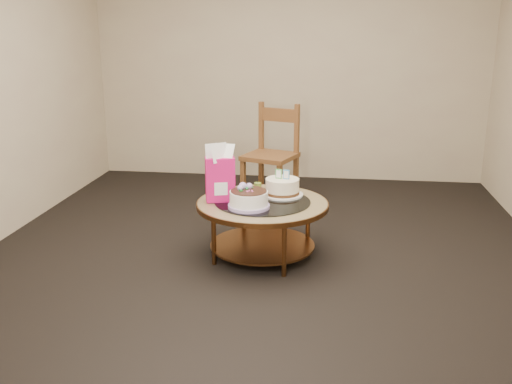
# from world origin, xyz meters

# --- Properties ---
(ground) EXTENTS (5.00, 5.00, 0.00)m
(ground) POSITION_xyz_m (0.00, 0.00, 0.00)
(ground) COLOR black
(ground) RESTS_ON ground
(room_walls) EXTENTS (4.52, 5.02, 2.61)m
(room_walls) POSITION_xyz_m (0.00, 0.00, 1.54)
(room_walls) COLOR #C3B593
(room_walls) RESTS_ON ground
(coffee_table) EXTENTS (1.02, 1.02, 0.46)m
(coffee_table) POSITION_xyz_m (0.00, -0.00, 0.38)
(coffee_table) COLOR brown
(coffee_table) RESTS_ON ground
(decorated_cake) EXTENTS (0.31, 0.31, 0.18)m
(decorated_cake) POSITION_xyz_m (-0.08, -0.17, 0.52)
(decorated_cake) COLOR #B79BDB
(decorated_cake) RESTS_ON coffee_table
(cream_cake) EXTENTS (0.33, 0.33, 0.21)m
(cream_cake) POSITION_xyz_m (0.14, 0.18, 0.52)
(cream_cake) COLOR white
(cream_cake) RESTS_ON coffee_table
(gift_bag) EXTENTS (0.24, 0.20, 0.44)m
(gift_bag) POSITION_xyz_m (-0.32, -0.03, 0.68)
(gift_bag) COLOR #D81465
(gift_bag) RESTS_ON coffee_table
(pillar_candle) EXTENTS (0.12, 0.12, 0.09)m
(pillar_candle) POSITION_xyz_m (-0.07, 0.24, 0.49)
(pillar_candle) COLOR #D2B256
(pillar_candle) RESTS_ON coffee_table
(dining_chair) EXTENTS (0.60, 0.60, 1.01)m
(dining_chair) POSITION_xyz_m (-0.08, 1.41, 0.51)
(dining_chair) COLOR brown
(dining_chair) RESTS_ON ground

